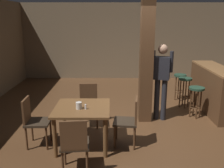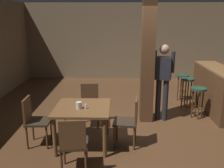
# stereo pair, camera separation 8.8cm
# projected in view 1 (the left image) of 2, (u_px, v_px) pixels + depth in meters

# --- Properties ---
(ground_plane) EXTENTS (10.80, 10.80, 0.00)m
(ground_plane) POSITION_uv_depth(u_px,v_px,m) (142.00, 126.00, 5.37)
(ground_plane) COLOR #4C301C
(wall_back) EXTENTS (8.00, 0.10, 2.80)m
(wall_back) POSITION_uv_depth(u_px,v_px,m) (130.00, 42.00, 9.36)
(wall_back) COLOR #756047
(wall_back) RESTS_ON ground_plane
(pillar) EXTENTS (0.28, 0.28, 2.80)m
(pillar) POSITION_uv_depth(u_px,v_px,m) (147.00, 59.00, 5.38)
(pillar) COLOR #4C301C
(pillar) RESTS_ON ground_plane
(dining_table) EXTENTS (0.97, 0.97, 0.74)m
(dining_table) POSITION_uv_depth(u_px,v_px,m) (83.00, 113.00, 4.44)
(dining_table) COLOR brown
(dining_table) RESTS_ON ground_plane
(chair_south) EXTENTS (0.46, 0.46, 0.89)m
(chair_south) POSITION_uv_depth(u_px,v_px,m) (75.00, 143.00, 3.63)
(chair_south) COLOR #2D2319
(chair_south) RESTS_ON ground_plane
(chair_west) EXTENTS (0.43, 0.43, 0.89)m
(chair_west) POSITION_uv_depth(u_px,v_px,m) (35.00, 119.00, 4.47)
(chair_west) COLOR #2D2319
(chair_west) RESTS_ON ground_plane
(chair_east) EXTENTS (0.47, 0.47, 0.89)m
(chair_east) POSITION_uv_depth(u_px,v_px,m) (130.00, 119.00, 4.48)
(chair_east) COLOR #2D2319
(chair_east) RESTS_ON ground_plane
(chair_north) EXTENTS (0.45, 0.45, 0.89)m
(chair_north) POSITION_uv_depth(u_px,v_px,m) (90.00, 103.00, 5.34)
(chair_north) COLOR #2D2319
(chair_north) RESTS_ON ground_plane
(napkin_cup) EXTENTS (0.10, 0.10, 0.12)m
(napkin_cup) POSITION_uv_depth(u_px,v_px,m) (80.00, 106.00, 4.31)
(napkin_cup) COLOR beige
(napkin_cup) RESTS_ON dining_table
(salt_shaker) EXTENTS (0.03, 0.03, 0.09)m
(salt_shaker) POSITION_uv_depth(u_px,v_px,m) (87.00, 107.00, 4.30)
(salt_shaker) COLOR silver
(salt_shaker) RESTS_ON dining_table
(standing_person) EXTENTS (0.47, 0.29, 1.72)m
(standing_person) POSITION_uv_depth(u_px,v_px,m) (162.00, 77.00, 5.51)
(standing_person) COLOR black
(standing_person) RESTS_ON ground_plane
(bar_counter) EXTENTS (0.56, 2.05, 1.10)m
(bar_counter) POSITION_uv_depth(u_px,v_px,m) (212.00, 89.00, 6.17)
(bar_counter) COLOR brown
(bar_counter) RESTS_ON ground_plane
(bar_stool_near) EXTENTS (0.35, 0.35, 0.73)m
(bar_stool_near) POSITION_uv_depth(u_px,v_px,m) (197.00, 95.00, 5.74)
(bar_stool_near) COLOR #1E3828
(bar_stool_near) RESTS_ON ground_plane
(bar_stool_mid) EXTENTS (0.34, 0.34, 0.78)m
(bar_stool_mid) POSITION_uv_depth(u_px,v_px,m) (186.00, 86.00, 6.39)
(bar_stool_mid) COLOR #1E3828
(bar_stool_mid) RESTS_ON ground_plane
(bar_stool_far) EXTENTS (0.33, 0.33, 0.74)m
(bar_stool_far) POSITION_uv_depth(u_px,v_px,m) (181.00, 81.00, 6.97)
(bar_stool_far) COLOR #1E3828
(bar_stool_far) RESTS_ON ground_plane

